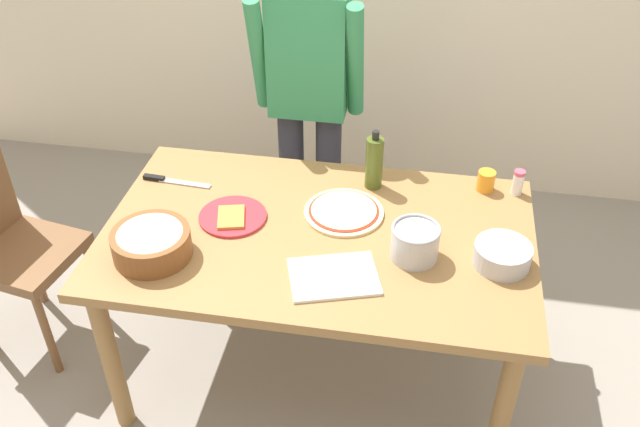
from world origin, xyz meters
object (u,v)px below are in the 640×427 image
at_px(person_cook, 309,93).
at_px(chair_wooden_left, 7,239).
at_px(chef_knife, 168,180).
at_px(dining_table, 318,251).
at_px(olive_oil_bottle, 374,162).
at_px(plate_with_slice, 233,217).
at_px(steel_pot, 415,242).
at_px(salt_shaker, 518,182).
at_px(cup_orange, 486,181).
at_px(mixing_bowl_steel, 502,255).
at_px(pizza_raw_on_board, 344,212).
at_px(cutting_board_white, 334,277).
at_px(popcorn_bowl, 151,241).

distance_m(person_cook, chair_wooden_left, 1.43).
distance_m(person_cook, chef_knife, 0.74).
height_order(dining_table, olive_oil_bottle, olive_oil_bottle).
bearing_deg(person_cook, chair_wooden_left, -146.74).
xyz_separation_m(plate_with_slice, steel_pot, (0.70, -0.11, 0.06)).
bearing_deg(salt_shaker, cup_orange, 177.89).
xyz_separation_m(person_cook, olive_oil_bottle, (0.34, -0.42, -0.07)).
xyz_separation_m(mixing_bowl_steel, cup_orange, (-0.05, 0.45, 0.00)).
bearing_deg(mixing_bowl_steel, olive_oil_bottle, 140.90).
relative_size(mixing_bowl_steel, steel_pot, 1.15).
xyz_separation_m(pizza_raw_on_board, steel_pot, (0.28, -0.21, 0.06)).
relative_size(person_cook, salt_shaker, 15.28).
height_order(person_cook, salt_shaker, person_cook).
bearing_deg(person_cook, cutting_board_white, -74.73).
xyz_separation_m(cup_orange, chef_knife, (-1.28, -0.17, -0.04)).
bearing_deg(cutting_board_white, chef_knife, 148.74).
height_order(chair_wooden_left, plate_with_slice, chair_wooden_left).
height_order(olive_oil_bottle, salt_shaker, olive_oil_bottle).
distance_m(person_cook, steel_pot, 1.00).
distance_m(chair_wooden_left, steel_pot, 1.71).
distance_m(dining_table, chair_wooden_left, 1.33).
relative_size(olive_oil_bottle, cup_orange, 3.01).
distance_m(plate_with_slice, cutting_board_white, 0.51).
xyz_separation_m(plate_with_slice, cup_orange, (0.95, 0.36, 0.03)).
distance_m(cup_orange, cutting_board_white, 0.81).
xyz_separation_m(person_cook, salt_shaker, (0.91, -0.37, -0.13)).
xyz_separation_m(steel_pot, cutting_board_white, (-0.26, -0.16, -0.06)).
distance_m(popcorn_bowl, olive_oil_bottle, 0.92).
bearing_deg(popcorn_bowl, pizza_raw_on_board, 29.54).
relative_size(chair_wooden_left, mixing_bowl_steel, 4.75).
relative_size(dining_table, popcorn_bowl, 5.71).
bearing_deg(cup_orange, person_cook, 155.05).
height_order(person_cook, popcorn_bowl, person_cook).
relative_size(plate_with_slice, popcorn_bowl, 0.93).
bearing_deg(pizza_raw_on_board, steel_pot, -36.53).
distance_m(mixing_bowl_steel, steel_pot, 0.31).
bearing_deg(dining_table, plate_with_slice, 175.21).
relative_size(salt_shaker, chef_knife, 0.36).
relative_size(person_cook, olive_oil_bottle, 6.33).
distance_m(person_cook, mixing_bowl_steel, 1.18).
bearing_deg(dining_table, chef_knife, 161.39).
xyz_separation_m(steel_pot, salt_shaker, (0.38, 0.46, -0.01)).
distance_m(olive_oil_bottle, salt_shaker, 0.58).
relative_size(cup_orange, cutting_board_white, 0.28).
xyz_separation_m(olive_oil_bottle, steel_pot, (0.19, -0.42, -0.05)).
height_order(pizza_raw_on_board, steel_pot, steel_pot).
xyz_separation_m(chair_wooden_left, cutting_board_white, (1.42, -0.24, 0.23)).
bearing_deg(pizza_raw_on_board, plate_with_slice, -166.04).
bearing_deg(steel_pot, plate_with_slice, 171.38).
relative_size(chair_wooden_left, plate_with_slice, 3.65).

